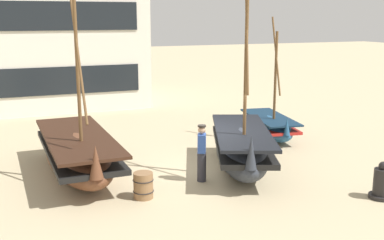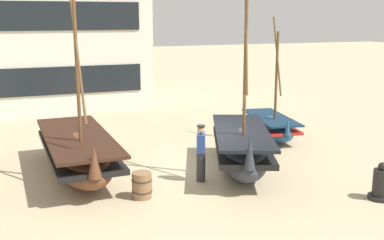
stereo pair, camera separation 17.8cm
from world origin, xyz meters
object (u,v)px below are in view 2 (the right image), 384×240
Objects in this scene: fishing_boat_centre_large at (78,152)px; fisherman_by_hull at (201,154)px; wooden_barrel at (142,185)px; fishing_boat_far_right at (241,148)px; fishing_boat_near_left at (271,126)px; harbor_building_main at (55,45)px; capstan_winch at (381,184)px.

fisherman_by_hull is (3.23, -1.94, 0.15)m from fishing_boat_centre_large.
fisherman_by_hull is 2.41× the size of wooden_barrel.
fishing_boat_far_right is 3.68× the size of fisherman_by_hull.
fishing_boat_near_left reaches higher than wooden_barrel.
harbor_building_main is (-6.99, 10.97, 2.72)m from fishing_boat_near_left.
fishing_boat_centre_large reaches higher than fishing_boat_near_left.
fishing_boat_near_left is 0.73× the size of fishing_boat_centre_large.
fishing_boat_far_right is 8.86× the size of wooden_barrel.
harbor_building_main is at bearing 86.73° from fishing_boat_centre_large.
fishing_boat_far_right reaches higher than fisherman_by_hull.
fishing_boat_near_left is 4.35m from fishing_boat_far_right.
fisherman_by_hull is 4.94m from capstan_winch.
fishing_boat_centre_large is 3.85× the size of fisherman_by_hull.
fishing_boat_centre_large reaches higher than wooden_barrel.
fishing_boat_centre_large is at bearing 145.14° from capstan_winch.
fishing_boat_far_right is 1.59m from fisherman_by_hull.
capstan_winch is 6.31m from wooden_barrel.
harbor_building_main is at bearing 99.77° from fisherman_by_hull.
fishing_boat_centre_large is 3.78m from fisherman_by_hull.
wooden_barrel is 15.49m from harbor_building_main.
fishing_boat_near_left is 4.67× the size of capstan_winch.
fishing_boat_centre_large reaches higher than capstan_winch.
fisherman_by_hull reaches higher than capstan_winch.
fishing_boat_near_left is 2.80× the size of fisherman_by_hull.
harbor_building_main reaches higher than fisherman_by_hull.
fishing_boat_centre_large is at bearing 162.26° from fishing_boat_far_right.
capstan_winch is 18.93m from harbor_building_main.
fishing_boat_centre_large is (-7.71, -1.67, 0.19)m from fishing_boat_near_left.
wooden_barrel is at bearing -163.30° from fishing_boat_far_right.
fisherman_by_hull is at bearing -80.23° from harbor_building_main.
fishing_boat_centre_large is 1.05× the size of fishing_boat_far_right.
wooden_barrel is at bearing -63.47° from fishing_boat_centre_large.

